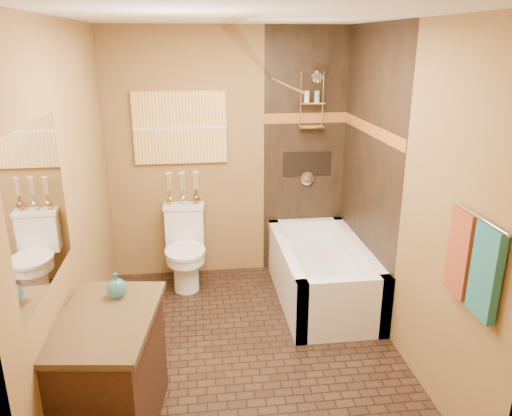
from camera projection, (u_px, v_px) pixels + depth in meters
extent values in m
plane|color=black|center=(246.00, 350.00, 4.00)|extent=(3.00, 3.00, 0.00)
cube|color=olive|center=(73.00, 208.00, 3.45)|extent=(0.02, 3.00, 2.50)
cube|color=olive|center=(404.00, 195.00, 3.74)|extent=(0.02, 3.00, 2.50)
cube|color=olive|center=(229.00, 156.00, 5.01)|extent=(2.40, 0.02, 2.50)
cube|color=olive|center=(282.00, 305.00, 2.19)|extent=(2.40, 0.02, 2.50)
plane|color=silver|center=(244.00, 16.00, 3.20)|extent=(3.00, 3.00, 0.00)
cube|color=black|center=(305.00, 154.00, 5.09)|extent=(0.85, 0.01, 2.50)
cube|color=black|center=(369.00, 171.00, 4.45)|extent=(0.01, 1.50, 2.50)
cube|color=brown|center=(306.00, 118.00, 4.96)|extent=(0.85, 0.01, 0.10)
cube|color=brown|center=(370.00, 129.00, 4.33)|extent=(0.01, 1.50, 0.10)
cube|color=black|center=(307.00, 164.00, 5.12)|extent=(0.50, 0.01, 0.25)
cylinder|color=silver|center=(314.00, 71.00, 4.70)|extent=(0.02, 0.26, 0.02)
cylinder|color=silver|center=(317.00, 78.00, 4.58)|extent=(0.11, 0.11, 0.09)
cylinder|color=silver|center=(307.00, 178.00, 5.15)|extent=(0.14, 0.02, 0.14)
cylinder|color=silver|center=(283.00, 83.00, 4.11)|extent=(0.03, 1.55, 0.03)
cylinder|color=silver|center=(478.00, 217.00, 2.69)|extent=(0.02, 0.55, 0.02)
cube|color=#1F6368|center=(486.00, 272.00, 2.65)|extent=(0.05, 0.22, 0.52)
cube|color=maroon|center=(461.00, 253.00, 2.90)|extent=(0.05, 0.22, 0.52)
cube|color=gold|center=(180.00, 128.00, 4.83)|extent=(0.90, 0.04, 0.70)
cube|color=white|center=(40.00, 208.00, 2.68)|extent=(0.01, 1.00, 0.90)
cube|color=white|center=(343.00, 310.00, 4.05)|extent=(0.80, 0.10, 0.55)
cube|color=white|center=(305.00, 244.00, 5.37)|extent=(0.80, 0.10, 0.55)
cube|color=white|center=(285.00, 274.00, 4.67)|extent=(0.10, 1.50, 0.55)
cube|color=white|center=(357.00, 270.00, 4.75)|extent=(0.10, 1.50, 0.55)
cube|color=white|center=(321.00, 282.00, 4.74)|extent=(0.64, 1.34, 0.35)
cube|color=white|center=(185.00, 226.00, 5.07)|extent=(0.39, 0.20, 0.38)
cube|color=white|center=(184.00, 206.00, 5.00)|extent=(0.41, 0.22, 0.04)
cylinder|color=white|center=(186.00, 272.00, 4.90)|extent=(0.24, 0.24, 0.38)
cylinder|color=white|center=(185.00, 256.00, 4.85)|extent=(0.37, 0.37, 0.10)
cylinder|color=white|center=(185.00, 251.00, 4.83)|extent=(0.39, 0.39, 0.03)
cube|color=black|center=(110.00, 378.00, 3.07)|extent=(0.64, 0.93, 0.77)
cube|color=black|center=(105.00, 320.00, 2.94)|extent=(0.67, 0.98, 0.04)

